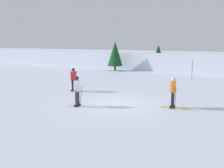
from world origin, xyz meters
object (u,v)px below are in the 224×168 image
skier_orange (173,92)px  trail_marker_pole (192,70)px  skier_red (74,79)px  conifer_far_right (115,54)px  skier_white (77,90)px  conifer_far_left (158,54)px

skier_orange → trail_marker_pole: (-1.09, 11.08, 0.02)m
skier_red → conifer_far_right: conifer_far_right is taller
skier_white → skier_red: bearing=129.5°
trail_marker_pole → conifer_far_right: (-9.83, 3.03, 1.18)m
skier_red → conifer_far_left: bearing=86.1°
skier_orange → skier_red: bearing=171.1°
skier_white → trail_marker_pole: 13.78m
skier_white → trail_marker_pole: (3.68, 13.27, 0.02)m
skier_red → conifer_far_right: (-3.37, 12.94, 1.20)m
skier_red → skier_orange: 7.65m
skier_orange → conifer_far_left: bearing=110.5°
skier_red → trail_marker_pole: 11.82m
skier_red → conifer_far_right: size_ratio=0.47×
conifer_far_right → conifer_far_left: bearing=35.6°
skier_red → trail_marker_pole: size_ratio=0.91×
skier_white → skier_orange: bearing=24.6°
skier_red → skier_orange: bearing=-8.9°
conifer_far_left → conifer_far_right: conifer_far_right is taller
skier_red → conifer_far_left: (1.09, 16.13, 1.06)m
skier_orange → skier_white: size_ratio=1.00×
conifer_far_right → skier_orange: bearing=-52.3°
skier_red → skier_orange: size_ratio=1.00×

